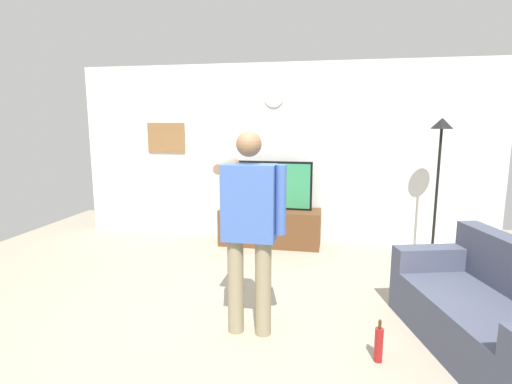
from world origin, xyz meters
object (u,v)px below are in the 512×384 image
(television, at_px, (271,185))
(floor_lamp, at_px, (439,160))
(person_standing_nearer_lamp, at_px, (249,221))
(side_couch, at_px, (495,316))
(beverage_bottle, at_px, (379,344))
(wall_clock, at_px, (274,97))
(framed_picture, at_px, (166,138))
(tv_stand, at_px, (270,227))

(television, distance_m, floor_lamp, 2.31)
(person_standing_nearer_lamp, height_order, side_couch, person_standing_nearer_lamp)
(person_standing_nearer_lamp, relative_size, beverage_bottle, 5.15)
(person_standing_nearer_lamp, bearing_deg, wall_clock, 94.69)
(framed_picture, distance_m, side_couch, 5.00)
(floor_lamp, bearing_deg, wall_clock, 167.57)
(floor_lamp, distance_m, person_standing_nearer_lamp, 3.12)
(floor_lamp, height_order, beverage_bottle, floor_lamp)
(person_standing_nearer_lamp, height_order, beverage_bottle, person_standing_nearer_lamp)
(floor_lamp, xyz_separation_m, side_couch, (-0.04, -2.30, -1.03))
(tv_stand, distance_m, person_standing_nearer_lamp, 2.67)
(wall_clock, xyz_separation_m, person_standing_nearer_lamp, (0.23, -2.85, -1.18))
(television, relative_size, framed_picture, 1.97)
(wall_clock, height_order, person_standing_nearer_lamp, wall_clock)
(tv_stand, bearing_deg, framed_picture, 170.37)
(television, height_order, beverage_bottle, television)
(framed_picture, bearing_deg, person_standing_nearer_lamp, -55.33)
(framed_picture, bearing_deg, side_couch, -35.33)
(wall_clock, bearing_deg, television, -90.00)
(television, distance_m, beverage_bottle, 3.23)
(floor_lamp, distance_m, side_couch, 2.52)
(person_standing_nearer_lamp, relative_size, side_couch, 0.92)
(tv_stand, bearing_deg, person_standing_nearer_lamp, -84.78)
(person_standing_nearer_lamp, bearing_deg, tv_stand, 95.22)
(framed_picture, distance_m, beverage_bottle, 4.58)
(framed_picture, xyz_separation_m, beverage_bottle, (3.04, -3.10, -1.44))
(tv_stand, height_order, side_couch, side_couch)
(wall_clock, height_order, floor_lamp, wall_clock)
(wall_clock, relative_size, framed_picture, 0.46)
(wall_clock, relative_size, floor_lamp, 0.15)
(tv_stand, xyz_separation_m, person_standing_nearer_lamp, (0.23, -2.56, 0.73))
(tv_stand, height_order, wall_clock, wall_clock)
(wall_clock, height_order, framed_picture, wall_clock)
(floor_lamp, bearing_deg, person_standing_nearer_lamp, -130.72)
(wall_clock, bearing_deg, tv_stand, -90.00)
(framed_picture, xyz_separation_m, person_standing_nearer_lamp, (1.97, -2.85, -0.57))
(framed_picture, bearing_deg, floor_lamp, -7.17)
(television, relative_size, person_standing_nearer_lamp, 0.70)
(television, distance_m, framed_picture, 1.88)
(television, xyz_separation_m, side_couch, (2.21, -2.55, -0.58))
(wall_clock, bearing_deg, beverage_bottle, -67.12)
(television, height_order, side_couch, television)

